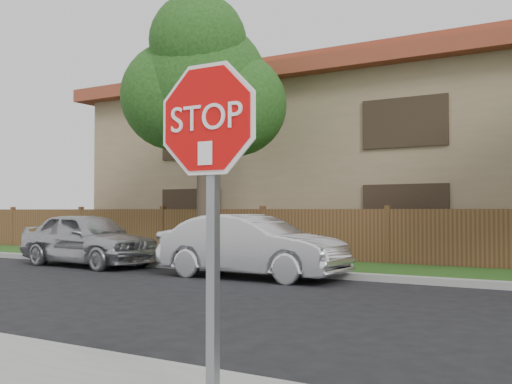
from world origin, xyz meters
The scene contains 4 objects.
tree_left centered at (-8.98, 9.57, 5.22)m, with size 4.80×3.90×7.78m.
stop_sign centered at (-0.82, -1.48, 1.83)m, with size 1.01×0.13×2.55m.
sedan_far_left centered at (-11.35, 7.39, 0.76)m, with size 1.80×4.46×1.52m, color #B3B3B8.
sedan_left centered at (-5.82, 7.20, 0.74)m, with size 1.56×4.47×1.47m, color silver.
Camera 1 is at (1.41, -4.59, 1.57)m, focal length 42.00 mm.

